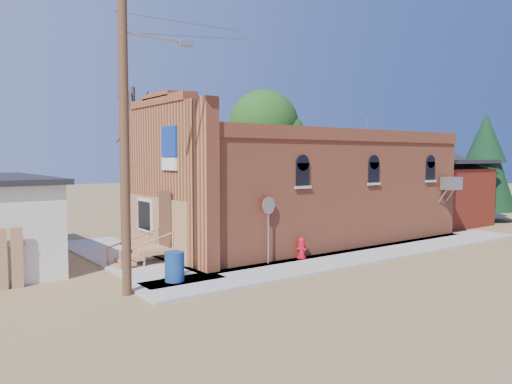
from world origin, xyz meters
TOP-DOWN VIEW (x-y plane):
  - ground at (0.00, 0.00)m, footprint 120.00×120.00m
  - sidewalk_south at (1.50, 0.90)m, footprint 19.00×2.20m
  - sidewalk_west at (-6.30, 6.00)m, footprint 2.60×10.00m
  - brick_bar at (1.64, 5.49)m, footprint 16.40×7.97m
  - red_shed at (11.50, 5.50)m, footprint 5.40×6.40m
  - utility_pole at (-8.14, 1.20)m, footprint 3.12×0.26m
  - tree_bare_near at (-3.00, 13.00)m, footprint 2.80×2.80m
  - tree_leafy at (6.00, 13.50)m, footprint 4.40×4.40m
  - evergreen_tree at (15.50, 4.00)m, footprint 3.60×3.60m
  - fire_hydrant at (-1.17, 1.80)m, footprint 0.46×0.44m
  - stop_sign at (-2.74, 1.80)m, footprint 0.65×0.17m
  - trash_barrel at (-6.57, 1.50)m, footprint 0.73×0.73m

SIDE VIEW (x-z plane):
  - ground at x=0.00m, z-range 0.00..0.00m
  - sidewalk_south at x=1.50m, z-range 0.00..0.08m
  - sidewalk_west at x=-6.30m, z-range 0.00..0.08m
  - fire_hydrant at x=-1.17m, z-range 0.07..0.86m
  - trash_barrel at x=-6.57m, z-range 0.08..0.98m
  - stop_sign at x=-2.74m, z-range 0.72..3.11m
  - red_shed at x=11.50m, z-range 0.12..4.42m
  - brick_bar at x=1.64m, z-range -0.81..5.49m
  - evergreen_tree at x=15.50m, z-range 0.46..6.96m
  - utility_pole at x=-8.14m, z-range 0.27..9.27m
  - tree_leafy at x=6.00m, z-range 1.86..10.01m
  - tree_bare_near at x=-3.00m, z-range 2.14..9.79m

